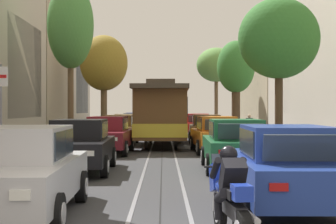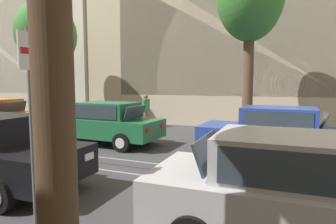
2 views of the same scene
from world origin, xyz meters
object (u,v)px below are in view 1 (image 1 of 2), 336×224
parked_car_green_second_right (235,144)px  cable_car_trolley (162,114)px  parked_car_silver_near_left (21,171)px  pedestrian_on_left_pavement (249,125)px  street_tree_kerb_right_second (279,39)px  street_tree_kerb_left_second (71,26)px  motorcycle_with_rider (231,197)px  parked_car_blue_near_right (285,167)px  street_tree_kerb_right_mid (236,69)px  parked_car_beige_fifth_left (127,126)px  parked_car_orange_mid_right (216,134)px  street_tree_kerb_left_mid (104,64)px  parked_car_brown_fourth_left (119,129)px  parked_car_black_second_left (80,145)px  parked_car_blue_far_left (134,121)px  street_sign_post (1,111)px  fire_hydrant (327,173)px  street_tree_kerb_right_fourth (216,65)px  parked_car_red_fifth_right (197,125)px  parked_car_brown_fourth_right (206,128)px  parked_car_navy_sixth_left (134,123)px  parked_car_maroon_mid_left (108,135)px

parked_car_green_second_right → cable_car_trolley: size_ratio=0.48×
parked_car_silver_near_left → pedestrian_on_left_pavement: same height
street_tree_kerb_right_second → cable_car_trolley: bearing=136.2°
street_tree_kerb_left_second → motorcycle_with_rider: bearing=-72.8°
parked_car_blue_near_right → motorcycle_with_rider: 2.73m
street_tree_kerb_right_mid → parked_car_beige_fifth_left: bearing=160.9°
parked_car_orange_mid_right → cable_car_trolley: size_ratio=0.48×
street_tree_kerb_left_mid → parked_car_brown_fourth_left: bearing=-79.3°
parked_car_silver_near_left → parked_car_green_second_right: same height
motorcycle_with_rider → street_tree_kerb_left_second: bearing=107.2°
parked_car_silver_near_left → parked_car_black_second_left: size_ratio=1.00×
parked_car_beige_fifth_left → cable_car_trolley: cable_car_trolley is taller
parked_car_blue_far_left → street_sign_post: (-1.36, -32.37, 1.04)m
street_tree_kerb_right_second → fire_hydrant: size_ratio=7.80×
parked_car_green_second_right → parked_car_orange_mid_right: 6.30m
parked_car_black_second_left → pedestrian_on_left_pavement: (7.82, 15.46, 0.09)m
parked_car_blue_far_left → motorcycle_with_rider: parked_car_blue_far_left is taller
street_tree_kerb_left_mid → pedestrian_on_left_pavement: street_tree_kerb_left_mid is taller
street_sign_post → parked_car_green_second_right: bearing=27.5°
parked_car_brown_fourth_left → parked_car_blue_near_right: (4.72, -17.32, 0.00)m
parked_car_silver_near_left → parked_car_brown_fourth_left: 17.88m
cable_car_trolley → street_tree_kerb_right_fourth: bearing=75.0°
parked_car_blue_far_left → parked_car_black_second_left: bearing=-89.9°
parked_car_orange_mid_right → pedestrian_on_left_pavement: size_ratio=2.79×
parked_car_silver_near_left → street_tree_kerb_right_fourth: street_tree_kerb_right_fourth is taller
cable_car_trolley → motorcycle_with_rider: bearing=-86.9°
street_tree_kerb_right_fourth → parked_car_brown_fourth_left: bearing=-113.7°
parked_car_red_fifth_right → street_tree_kerb_left_second: street_tree_kerb_left_second is taller
street_tree_kerb_right_mid → street_sign_post: street_tree_kerb_right_mid is taller
street_tree_kerb_left_second → street_tree_kerb_right_fourth: bearing=61.7°
street_sign_post → street_tree_kerb_right_fourth: bearing=74.4°
parked_car_silver_near_left → street_tree_kerb_left_second: bearing=97.6°
parked_car_brown_fourth_right → pedestrian_on_left_pavement: same height
parked_car_orange_mid_right → parked_car_blue_near_right: bearing=-90.0°
street_tree_kerb_right_mid → pedestrian_on_left_pavement: (0.86, 0.22, -3.46)m
parked_car_navy_sixth_left → parked_car_red_fifth_right: bearing=-42.5°
parked_car_blue_far_left → fire_hydrant: (6.37, -33.11, -0.38)m
parked_car_beige_fifth_left → pedestrian_on_left_pavement: bearing=-15.6°
parked_car_red_fifth_right → street_tree_kerb_right_second: 14.57m
parked_car_blue_near_right → parked_car_red_fifth_right: size_ratio=1.01×
street_sign_post → parked_car_orange_mid_right: bearing=56.7°
parked_car_black_second_left → parked_car_maroon_mid_left: size_ratio=1.00×
parked_car_orange_mid_right → parked_car_brown_fourth_right: size_ratio=1.00×
parked_car_red_fifth_right → street_tree_kerb_right_second: size_ratio=0.67×
parked_car_orange_mid_right → street_tree_kerb_right_fourth: size_ratio=0.62×
street_sign_post → fire_hydrant: bearing=-5.5°
parked_car_blue_far_left → fire_hydrant: size_ratio=5.26×
parked_car_orange_mid_right → parked_car_silver_near_left: bearing=-110.6°
parked_car_beige_fifth_left → parked_car_black_second_left: bearing=-90.4°
parked_car_silver_near_left → parked_car_navy_sixth_left: bearing=89.6°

